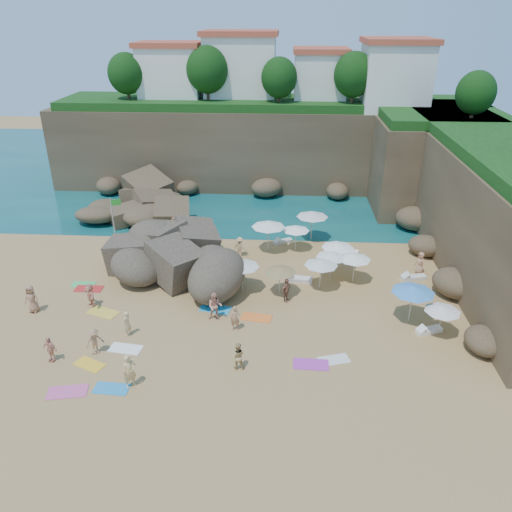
# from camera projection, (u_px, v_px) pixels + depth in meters

# --- Properties ---
(ground) EXTENTS (120.00, 120.00, 0.00)m
(ground) POSITION_uv_depth(u_px,v_px,m) (222.00, 304.00, 31.66)
(ground) COLOR tan
(ground) RESTS_ON ground
(seawater) EXTENTS (120.00, 120.00, 0.00)m
(seawater) POSITION_uv_depth(u_px,v_px,m) (253.00, 169.00, 58.50)
(seawater) COLOR #0C4751
(seawater) RESTS_ON ground
(cliff_back) EXTENTS (44.00, 8.00, 8.00)m
(cliff_back) POSITION_uv_depth(u_px,v_px,m) (269.00, 146.00, 52.15)
(cliff_back) COLOR brown
(cliff_back) RESTS_ON ground
(cliff_right) EXTENTS (8.00, 30.00, 8.00)m
(cliff_right) POSITION_uv_depth(u_px,v_px,m) (495.00, 207.00, 36.03)
(cliff_right) COLOR brown
(cliff_right) RESTS_ON ground
(cliff_corner) EXTENTS (10.00, 12.00, 8.00)m
(cliff_corner) POSITION_uv_depth(u_px,v_px,m) (426.00, 161.00, 46.87)
(cliff_corner) COLOR brown
(cliff_corner) RESTS_ON ground
(rock_promontory) EXTENTS (12.00, 7.00, 2.00)m
(rock_promontory) POSITION_uv_depth(u_px,v_px,m) (126.00, 210.00, 46.57)
(rock_promontory) COLOR brown
(rock_promontory) RESTS_ON ground
(clifftop_buildings) EXTENTS (28.48, 9.48, 7.00)m
(clifftop_buildings) POSITION_uv_depth(u_px,v_px,m) (279.00, 72.00, 49.60)
(clifftop_buildings) COLOR white
(clifftop_buildings) RESTS_ON cliff_back
(clifftop_trees) EXTENTS (35.60, 23.82, 4.40)m
(clifftop_trees) POSITION_uv_depth(u_px,v_px,m) (299.00, 80.00, 43.88)
(clifftop_trees) COLOR #11380F
(clifftop_trees) RESTS_ON ground
(marina_masts) EXTENTS (3.10, 0.10, 6.00)m
(marina_masts) POSITION_uv_depth(u_px,v_px,m) (112.00, 142.00, 58.06)
(marina_masts) COLOR white
(marina_masts) RESTS_ON ground
(rock_outcrop) EXTENTS (9.26, 8.20, 3.06)m
(rock_outcrop) POSITION_uv_depth(u_px,v_px,m) (173.00, 276.00, 35.00)
(rock_outcrop) COLOR brown
(rock_outcrop) RESTS_ON ground
(flag_pole) EXTENTS (0.78, 0.33, 4.10)m
(flag_pole) POSITION_uv_depth(u_px,v_px,m) (114.00, 216.00, 38.08)
(flag_pole) COLOR silver
(flag_pole) RESTS_ON ground
(parasol_0) EXTENTS (2.35, 2.35, 2.22)m
(parasol_0) POSITION_uv_depth(u_px,v_px,m) (204.00, 235.00, 36.37)
(parasol_0) COLOR silver
(parasol_0) RESTS_ON ground
(parasol_1) EXTENTS (2.53, 2.53, 2.39)m
(parasol_1) POSITION_uv_depth(u_px,v_px,m) (312.00, 214.00, 39.60)
(parasol_1) COLOR silver
(parasol_1) RESTS_ON ground
(parasol_2) EXTENTS (2.07, 2.07, 1.96)m
(parasol_2) POSITION_uv_depth(u_px,v_px,m) (296.00, 229.00, 38.06)
(parasol_2) COLOR silver
(parasol_2) RESTS_ON ground
(parasol_3) EXTENTS (2.17, 2.17, 2.06)m
(parasol_3) POSITION_uv_depth(u_px,v_px,m) (332.00, 255.00, 33.76)
(parasol_3) COLOR silver
(parasol_3) RESTS_ON ground
(parasol_4) EXTENTS (2.17, 2.17, 2.05)m
(parasol_4) POSITION_uv_depth(u_px,v_px,m) (355.00, 257.00, 33.47)
(parasol_4) COLOR silver
(parasol_4) RESTS_ON ground
(parasol_5) EXTENTS (2.57, 2.57, 2.43)m
(parasol_5) POSITION_uv_depth(u_px,v_px,m) (268.00, 224.00, 37.66)
(parasol_5) COLOR silver
(parasol_5) RESTS_ON ground
(parasol_6) EXTENTS (2.10, 2.10, 1.98)m
(parasol_6) POSITION_uv_depth(u_px,v_px,m) (280.00, 270.00, 31.97)
(parasol_6) COLOR silver
(parasol_6) RESTS_ON ground
(parasol_7) EXTENTS (2.28, 2.28, 2.15)m
(parasol_7) POSITION_uv_depth(u_px,v_px,m) (338.00, 245.00, 34.91)
(parasol_7) COLOR silver
(parasol_7) RESTS_ON ground
(parasol_8) EXTENTS (2.22, 2.22, 2.10)m
(parasol_8) POSITION_uv_depth(u_px,v_px,m) (321.00, 263.00, 32.61)
(parasol_8) COLOR silver
(parasol_8) RESTS_ON ground
(parasol_9) EXTENTS (2.26, 2.26, 2.14)m
(parasol_9) POSITION_uv_depth(u_px,v_px,m) (242.00, 264.00, 32.36)
(parasol_9) COLOR silver
(parasol_9) RESTS_ON ground
(parasol_10) EXTENTS (2.54, 2.54, 2.40)m
(parasol_10) POSITION_uv_depth(u_px,v_px,m) (413.00, 289.00, 28.95)
(parasol_10) COLOR silver
(parasol_10) RESTS_ON ground
(parasol_11) EXTENTS (2.03, 2.03, 1.92)m
(parasol_11) POSITION_uv_depth(u_px,v_px,m) (443.00, 309.00, 27.89)
(parasol_11) COLOR silver
(parasol_11) RESTS_ON ground
(lounger_0) EXTENTS (1.60, 1.26, 0.24)m
(lounger_0) POSITION_uv_depth(u_px,v_px,m) (283.00, 241.00, 39.95)
(lounger_0) COLOR silver
(lounger_0) RESTS_ON ground
(lounger_1) EXTENTS (2.05, 1.27, 0.30)m
(lounger_1) POSITION_uv_depth(u_px,v_px,m) (346.00, 251.00, 38.25)
(lounger_1) COLOR white
(lounger_1) RESTS_ON ground
(lounger_2) EXTENTS (1.87, 0.70, 0.29)m
(lounger_2) POSITION_uv_depth(u_px,v_px,m) (336.00, 252.00, 38.12)
(lounger_2) COLOR white
(lounger_2) RESTS_ON ground
(lounger_3) EXTENTS (1.91, 0.81, 0.29)m
(lounger_3) POSITION_uv_depth(u_px,v_px,m) (299.00, 279.00, 34.30)
(lounger_3) COLOR silver
(lounger_3) RESTS_ON ground
(lounger_4) EXTENTS (1.83, 0.97, 0.27)m
(lounger_4) POSITION_uv_depth(u_px,v_px,m) (413.00, 278.00, 34.53)
(lounger_4) COLOR silver
(lounger_4) RESTS_ON ground
(lounger_5) EXTENTS (1.64, 1.06, 0.24)m
(lounger_5) POSITION_uv_depth(u_px,v_px,m) (429.00, 330.00, 28.87)
(lounger_5) COLOR white
(lounger_5) RESTS_ON ground
(towel_0) EXTENTS (1.78, 0.96, 0.03)m
(towel_0) POSITION_uv_depth(u_px,v_px,m) (112.00, 389.00, 24.58)
(towel_0) COLOR #268ACD
(towel_0) RESTS_ON ground
(towel_1) EXTENTS (2.06, 1.30, 0.03)m
(towel_1) POSITION_uv_depth(u_px,v_px,m) (67.00, 392.00, 24.37)
(towel_1) COLOR #D45291
(towel_1) RESTS_ON ground
(towel_2) EXTENTS (1.83, 1.43, 0.03)m
(towel_2) POSITION_uv_depth(u_px,v_px,m) (90.00, 364.00, 26.26)
(towel_2) COLOR yellow
(towel_2) RESTS_ON ground
(towel_4) EXTENTS (2.15, 1.57, 0.03)m
(towel_4) POSITION_uv_depth(u_px,v_px,m) (103.00, 312.00, 30.77)
(towel_4) COLOR gold
(towel_4) RESTS_ON ground
(towel_5) EXTENTS (1.89, 1.13, 0.03)m
(towel_5) POSITION_uv_depth(u_px,v_px,m) (126.00, 349.00, 27.48)
(towel_5) COLOR white
(towel_5) RESTS_ON ground
(towel_6) EXTENTS (1.91, 1.01, 0.03)m
(towel_6) POSITION_uv_depth(u_px,v_px,m) (311.00, 364.00, 26.26)
(towel_6) COLOR #B337B1
(towel_6) RESTS_ON ground
(towel_7) EXTENTS (1.85, 0.93, 0.03)m
(towel_7) POSITION_uv_depth(u_px,v_px,m) (89.00, 289.00, 33.39)
(towel_7) COLOR red
(towel_7) RESTS_ON ground
(towel_8) EXTENTS (2.08, 1.35, 0.03)m
(towel_8) POSITION_uv_depth(u_px,v_px,m) (215.00, 309.00, 31.14)
(towel_8) COLOR #29A8DF
(towel_8) RESTS_ON ground
(towel_10) EXTENTS (1.95, 1.21, 0.03)m
(towel_10) POSITION_uv_depth(u_px,v_px,m) (256.00, 317.00, 30.26)
(towel_10) COLOR orange
(towel_10) RESTS_ON ground
(towel_11) EXTENTS (1.57, 0.81, 0.03)m
(towel_11) POSITION_uv_depth(u_px,v_px,m) (83.00, 284.00, 33.92)
(towel_11) COLOR #38C660
(towel_11) RESTS_ON ground
(towel_13) EXTENTS (1.81, 1.26, 0.03)m
(towel_13) POSITION_uv_depth(u_px,v_px,m) (334.00, 360.00, 26.60)
(towel_13) COLOR silver
(towel_13) RESTS_ON ground
(person_stand_0) EXTENTS (0.81, 0.76, 1.86)m
(person_stand_0) POSITION_uv_depth(u_px,v_px,m) (129.00, 371.00, 24.35)
(person_stand_0) COLOR #DAB572
(person_stand_0) RESTS_ON ground
(person_stand_1) EXTENTS (0.78, 0.63, 1.52)m
(person_stand_1) POSITION_uv_depth(u_px,v_px,m) (238.00, 356.00, 25.70)
(person_stand_1) COLOR tan
(person_stand_1) RESTS_ON ground
(person_stand_2) EXTENTS (1.07, 0.85, 1.55)m
(person_stand_2) POSITION_uv_depth(u_px,v_px,m) (240.00, 247.00, 37.53)
(person_stand_2) COLOR tan
(person_stand_2) RESTS_ON ground
(person_stand_3) EXTENTS (0.85, 1.00, 1.60)m
(person_stand_3) POSITION_uv_depth(u_px,v_px,m) (286.00, 290.00, 31.65)
(person_stand_3) COLOR #8F5E47
(person_stand_3) RESTS_ON ground
(person_stand_4) EXTENTS (0.77, 0.92, 1.65)m
(person_stand_4) POSITION_uv_depth(u_px,v_px,m) (420.00, 263.00, 35.01)
(person_stand_4) COLOR tan
(person_stand_4) RESTS_ON ground
(person_stand_5) EXTENTS (1.77, 0.59, 1.88)m
(person_stand_5) POSITION_uv_depth(u_px,v_px,m) (175.00, 228.00, 40.38)
(person_stand_5) COLOR tan
(person_stand_5) RESTS_ON ground
(person_stand_6) EXTENTS (0.53, 0.66, 1.57)m
(person_stand_6) POSITION_uv_depth(u_px,v_px,m) (127.00, 324.00, 28.32)
(person_stand_6) COLOR #DDB87D
(person_stand_6) RESTS_ON ground
(person_lie_0) EXTENTS (1.73, 1.80, 0.41)m
(person_lie_0) POSITION_uv_depth(u_px,v_px,m) (96.00, 350.00, 27.04)
(person_lie_0) COLOR #AB7A55
(person_lie_0) RESTS_ON ground
(person_lie_1) EXTENTS (1.25, 1.64, 0.35)m
(person_lie_1) POSITION_uv_depth(u_px,v_px,m) (52.00, 358.00, 26.49)
(person_lie_1) COLOR #E49981
(person_lie_1) RESTS_ON ground
(person_lie_2) EXTENTS (0.93, 1.80, 0.47)m
(person_lie_2) POSITION_uv_depth(u_px,v_px,m) (34.00, 308.00, 30.78)
(person_lie_2) COLOR #A16F50
(person_lie_2) RESTS_ON ground
(person_lie_3) EXTENTS (2.13, 2.12, 0.42)m
(person_lie_3) POSITION_uv_depth(u_px,v_px,m) (92.00, 303.00, 31.37)
(person_lie_3) COLOR #E19176
(person_lie_3) RESTS_ON ground
(person_lie_4) EXTENTS (0.58, 1.53, 0.36)m
(person_lie_4) POSITION_uv_depth(u_px,v_px,m) (235.00, 327.00, 29.06)
(person_lie_4) COLOR #AB7B55
(person_lie_4) RESTS_ON ground
(person_lie_5) EXTENTS (0.94, 1.80, 0.67)m
(person_lie_5) POSITION_uv_depth(u_px,v_px,m) (215.00, 315.00, 29.98)
(person_lie_5) COLOR tan
(person_lie_5) RESTS_ON ground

